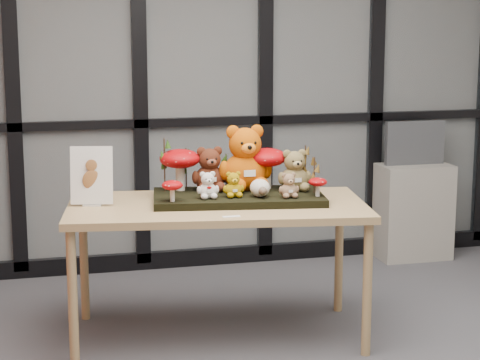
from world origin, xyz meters
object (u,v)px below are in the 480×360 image
object	(u,v)px
display_table	(217,215)
plush_cream_hedgehog	(260,187)
bear_small_yellow	(233,183)
mushroom_front_left	(172,190)
bear_brown_medium	(210,166)
mushroom_front_right	(318,186)
sign_holder	(92,178)
cabinet	(413,211)
monitor	(415,143)
bear_pooh_yellow	(245,154)
bear_tan_back	(294,168)
mushroom_back_left	(180,168)
mushroom_back_right	(267,166)
diorama_tray	(238,197)
bear_white_bow	(208,183)
bear_beige_small	(289,184)

from	to	relation	value
display_table	plush_cream_hedgehog	world-z (taller)	plush_cream_hedgehog
bear_small_yellow	mushroom_front_left	bearing A→B (deg)	-165.51
bear_brown_medium	mushroom_front_right	distance (m)	0.63
sign_holder	mushroom_front_right	bearing A→B (deg)	-0.11
bear_small_yellow	mushroom_front_left	world-z (taller)	bear_small_yellow
display_table	cabinet	xyz separation A→B (m)	(1.78, 1.23, -0.35)
monitor	bear_pooh_yellow	bearing A→B (deg)	-145.16
bear_tan_back	bear_small_yellow	distance (m)	0.39
bear_pooh_yellow	cabinet	size ratio (longest dim) A/B	0.58
mushroom_back_left	mushroom_back_right	size ratio (longest dim) A/B	1.01
diorama_tray	bear_white_bow	size ratio (longest dim) A/B	5.77
bear_brown_medium	cabinet	distance (m)	2.15
plush_cream_hedgehog	diorama_tray	bearing A→B (deg)	139.54
bear_brown_medium	bear_small_yellow	distance (m)	0.23
bear_small_yellow	bear_white_bow	size ratio (longest dim) A/B	0.96
plush_cream_hedgehog	mushroom_front_left	bearing A→B (deg)	-171.43
diorama_tray	sign_holder	world-z (taller)	sign_holder
mushroom_back_left	bear_brown_medium	bearing A→B (deg)	-15.04
display_table	mushroom_front_right	size ratio (longest dim) A/B	15.24
mushroom_back_left	bear_tan_back	bearing A→B (deg)	-14.43
mushroom_back_right	mushroom_front_right	size ratio (longest dim) A/B	2.26
plush_cream_hedgehog	mushroom_back_right	size ratio (longest dim) A/B	0.42
display_table	monitor	distance (m)	2.18
diorama_tray	monitor	bearing A→B (deg)	45.07
bear_white_bow	bear_beige_small	size ratio (longest dim) A/B	1.08
mushroom_front_right	mushroom_front_left	bearing A→B (deg)	175.44
plush_cream_hedgehog	mushroom_back_left	world-z (taller)	mushroom_back_left
mushroom_back_right	bear_brown_medium	bearing A→B (deg)	175.84
bear_pooh_yellow	cabinet	distance (m)	2.02
bear_pooh_yellow	sign_holder	world-z (taller)	bear_pooh_yellow
bear_beige_small	mushroom_front_left	bearing A→B (deg)	-176.03
cabinet	monitor	distance (m)	0.51
display_table	bear_tan_back	size ratio (longest dim) A/B	6.71
diorama_tray	mushroom_back_right	size ratio (longest dim) A/B	3.64
bear_tan_back	bear_beige_small	size ratio (longest dim) A/B	1.71
bear_tan_back	bear_small_yellow	bearing A→B (deg)	-157.63
diorama_tray	bear_white_bow	world-z (taller)	bear_white_bow
plush_cream_hedgehog	monitor	world-z (taller)	monitor
bear_brown_medium	sign_holder	xyz separation A→B (m)	(-0.67, -0.06, -0.03)
bear_pooh_yellow	bear_brown_medium	world-z (taller)	bear_pooh_yellow
mushroom_front_left	mushroom_front_right	size ratio (longest dim) A/B	1.10
bear_beige_small	mushroom_front_left	xyz separation A→B (m)	(-0.63, 0.05, -0.01)
diorama_tray	bear_tan_back	world-z (taller)	bear_tan_back
mushroom_back_right	mushroom_front_right	world-z (taller)	mushroom_back_right
bear_pooh_yellow	mushroom_back_left	world-z (taller)	bear_pooh_yellow
diorama_tray	monitor	distance (m)	2.04
plush_cream_hedgehog	mushroom_front_left	size ratio (longest dim) A/B	0.87
bear_brown_medium	mushroom_back_right	distance (m)	0.33
display_table	bear_beige_small	xyz separation A→B (m)	(0.37, -0.12, 0.18)
display_table	bear_small_yellow	distance (m)	0.20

